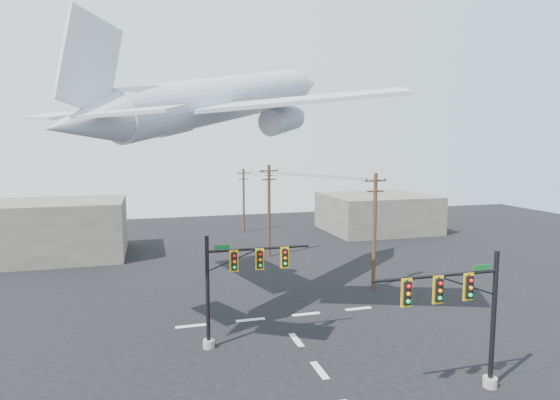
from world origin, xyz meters
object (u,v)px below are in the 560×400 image
object	(u,v)px
signal_mast_far	(234,283)
utility_pole_b	(269,209)
utility_pole_a	(375,229)
airliner	(225,100)
utility_pole_c	(244,199)
signal_mast_near	(466,315)
utility_pole_d	(269,192)

from	to	relation	value
signal_mast_far	utility_pole_b	distance (m)	22.41
utility_pole_a	airliner	distance (m)	15.98
utility_pole_b	airliner	world-z (taller)	airliner
utility_pole_c	utility_pole_a	bearing A→B (deg)	-82.67
utility_pole_b	airliner	size ratio (longest dim) A/B	0.43
utility_pole_b	utility_pole_c	distance (m)	14.53
signal_mast_near	utility_pole_b	world-z (taller)	utility_pole_b
signal_mast_near	signal_mast_far	distance (m)	12.61
signal_mast_near	utility_pole_c	distance (m)	43.87
signal_mast_near	airliner	bearing A→B (deg)	122.09
airliner	utility_pole_c	bearing A→B (deg)	33.50
signal_mast_near	utility_pole_c	xyz separation A→B (m)	(-1.81, 43.83, 0.65)
utility_pole_a	utility_pole_c	distance (m)	28.27
utility_pole_a	utility_pole_d	bearing A→B (deg)	85.64
utility_pole_a	utility_pole_b	bearing A→B (deg)	109.41
utility_pole_d	signal_mast_near	bearing A→B (deg)	-104.11
signal_mast_near	airliner	world-z (taller)	airliner
utility_pole_a	airliner	xyz separation A→B (m)	(-12.44, -1.77, 9.87)
utility_pole_c	airliner	bearing A→B (deg)	-107.06
airliner	signal_mast_near	bearing A→B (deg)	-100.81
utility_pole_a	airliner	size ratio (longest dim) A/B	0.42
utility_pole_b	utility_pole_c	size ratio (longest dim) A/B	1.13
signal_mast_far	utility_pole_a	size ratio (longest dim) A/B	0.70
signal_mast_near	signal_mast_far	xyz separation A→B (m)	(-9.55, 8.25, -0.09)
signal_mast_near	airliner	distance (m)	20.14
signal_mast_far	utility_pole_a	xyz separation A→B (m)	(13.03, 7.81, 1.23)
utility_pole_b	utility_pole_d	size ratio (longest dim) A/B	1.18
utility_pole_b	utility_pole_c	bearing A→B (deg)	84.24
signal_mast_near	utility_pole_b	bearing A→B (deg)	93.91
utility_pole_c	airliner	world-z (taller)	airliner
utility_pole_c	utility_pole_d	world-z (taller)	utility_pole_c
utility_pole_a	utility_pole_b	world-z (taller)	utility_pole_b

